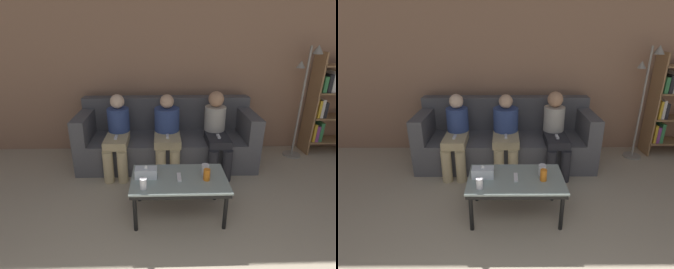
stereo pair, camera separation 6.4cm
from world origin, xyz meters
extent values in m
cube|color=#9E755B|center=(0.00, 4.12, 1.30)|extent=(12.00, 0.06, 2.60)
cube|color=#515156|center=(0.00, 3.56, 0.21)|extent=(2.45, 0.85, 0.42)
cube|color=#515156|center=(0.00, 3.89, 0.67)|extent=(2.45, 0.20, 0.49)
cube|color=#515156|center=(-1.14, 3.56, 0.59)|extent=(0.18, 0.85, 0.34)
cube|color=#515156|center=(1.14, 3.56, 0.59)|extent=(0.18, 0.85, 0.34)
cube|color=#8C9E99|center=(0.10, 2.38, 0.42)|extent=(0.96, 0.58, 0.02)
cube|color=black|center=(0.10, 2.38, 0.40)|extent=(0.94, 0.57, 0.04)
cylinder|color=black|center=(-0.34, 2.14, 0.19)|extent=(0.04, 0.04, 0.38)
cylinder|color=black|center=(0.53, 2.14, 0.19)|extent=(0.04, 0.04, 0.38)
cylinder|color=black|center=(-0.34, 2.62, 0.19)|extent=(0.04, 0.04, 0.38)
cylinder|color=black|center=(0.53, 2.62, 0.19)|extent=(0.04, 0.04, 0.38)
cylinder|color=silver|center=(0.37, 2.45, 0.49)|extent=(0.08, 0.08, 0.11)
cylinder|color=orange|center=(0.37, 2.34, 0.49)|extent=(0.07, 0.07, 0.12)
cylinder|color=silver|center=(-0.25, 2.20, 0.49)|extent=(0.07, 0.07, 0.11)
cube|color=silver|center=(-0.24, 2.41, 0.48)|extent=(0.22, 0.12, 0.10)
sphere|color=white|center=(-0.24, 2.41, 0.55)|extent=(0.04, 0.04, 0.04)
cube|color=white|center=(0.10, 2.38, 0.44)|extent=(0.04, 0.15, 0.02)
cube|color=#9E754C|center=(2.21, 3.89, 0.77)|extent=(0.02, 0.32, 1.55)
cube|color=#9E754C|center=(2.56, 3.89, 0.19)|extent=(0.70, 0.32, 0.02)
cube|color=gold|center=(2.29, 3.89, 0.34)|extent=(0.04, 0.24, 0.28)
cube|color=#8E4293|center=(2.34, 3.89, 0.33)|extent=(0.05, 0.24, 0.25)
cube|color=#38844C|center=(2.39, 3.89, 0.36)|extent=(0.05, 0.24, 0.30)
cube|color=#9E754C|center=(2.56, 3.89, 0.58)|extent=(0.70, 0.32, 0.02)
cube|color=gold|center=(2.29, 3.89, 0.72)|extent=(0.04, 0.24, 0.27)
cube|color=silver|center=(2.33, 3.89, 0.73)|extent=(0.04, 0.24, 0.28)
cube|color=#232328|center=(2.38, 3.89, 0.71)|extent=(0.04, 0.24, 0.24)
cube|color=#38844C|center=(2.29, 3.89, 1.09)|extent=(0.06, 0.24, 0.23)
cube|color=#232328|center=(2.36, 3.89, 1.11)|extent=(0.05, 0.24, 0.26)
cube|color=silver|center=(2.42, 3.89, 1.13)|extent=(0.06, 0.24, 0.31)
cube|color=silver|center=(2.47, 3.89, 1.13)|extent=(0.03, 0.24, 0.31)
cylinder|color=gray|center=(1.96, 3.74, 0.01)|extent=(0.26, 0.26, 0.02)
cylinder|color=gray|center=(1.96, 3.74, 0.82)|extent=(0.03, 0.03, 1.63)
cone|color=gray|center=(2.06, 3.74, 1.58)|extent=(0.14, 0.14, 0.12)
cone|color=gray|center=(1.88, 3.78, 1.38)|extent=(0.12, 0.12, 0.10)
cylinder|color=tan|center=(-0.75, 3.04, 0.21)|extent=(0.13, 0.13, 0.42)
cylinder|color=tan|center=(-0.57, 3.04, 0.21)|extent=(0.13, 0.13, 0.42)
cube|color=tan|center=(-0.66, 3.28, 0.47)|extent=(0.30, 0.47, 0.10)
cylinder|color=#334784|center=(-0.66, 3.51, 0.63)|extent=(0.30, 0.30, 0.42)
sphere|color=beige|center=(-0.66, 3.51, 0.94)|extent=(0.19, 0.19, 0.19)
cube|color=white|center=(-0.66, 3.23, 0.54)|extent=(0.04, 0.12, 0.02)
cylinder|color=tan|center=(-0.09, 3.07, 0.21)|extent=(0.13, 0.13, 0.42)
cylinder|color=tan|center=(0.09, 3.07, 0.21)|extent=(0.13, 0.13, 0.42)
cube|color=tan|center=(0.00, 3.29, 0.47)|extent=(0.34, 0.45, 0.10)
cylinder|color=#334784|center=(0.00, 3.51, 0.63)|extent=(0.34, 0.34, 0.42)
sphere|color=#DBAD89|center=(0.00, 3.51, 0.94)|extent=(0.19, 0.19, 0.19)
cube|color=white|center=(0.00, 3.25, 0.54)|extent=(0.04, 0.12, 0.02)
cylinder|color=#28282D|center=(0.57, 3.04, 0.21)|extent=(0.13, 0.13, 0.42)
cylinder|color=#28282D|center=(0.75, 3.04, 0.21)|extent=(0.13, 0.13, 0.42)
cube|color=#28282D|center=(0.66, 3.28, 0.47)|extent=(0.29, 0.48, 0.10)
cylinder|color=#B7B2A8|center=(0.66, 3.51, 0.64)|extent=(0.29, 0.29, 0.44)
sphere|color=tan|center=(0.66, 3.51, 0.96)|extent=(0.21, 0.21, 0.21)
cube|color=white|center=(0.66, 3.23, 0.54)|extent=(0.04, 0.12, 0.02)
camera|label=1|loc=(-0.08, 0.09, 1.81)|focal=28.00mm
camera|label=2|loc=(-0.02, 0.09, 1.81)|focal=28.00mm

